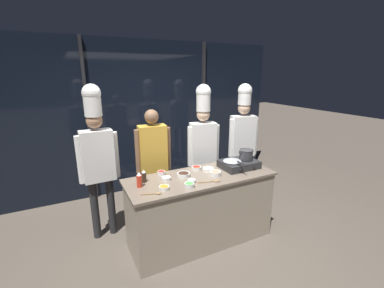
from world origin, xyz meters
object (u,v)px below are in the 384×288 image
at_px(squeeze_bottle_chili, 139,180).
at_px(prep_bowl_bean_sprouts, 192,181).
at_px(squeeze_bottle_soy, 144,176).
at_px(prep_bowl_chicken, 166,178).
at_px(serving_spoon_solid, 155,193).
at_px(prep_bowl_mushrooms, 215,173).
at_px(stock_pot, 246,154).
at_px(prep_bowl_scallions, 189,185).
at_px(chef_line, 243,133).
at_px(frying_pan, 232,160).
at_px(person_guest, 153,156).
at_px(prep_bowl_soy_glaze, 184,174).
at_px(serving_spoon_slotted, 214,181).
at_px(chef_sous, 203,140).
at_px(prep_bowl_chili_flakes, 196,168).
at_px(prep_bowl_carrots, 164,187).
at_px(chef_head, 97,151).
at_px(prep_bowl_shrimp, 208,169).
at_px(portable_stove, 239,164).
at_px(prep_bowl_bell_pepper, 161,173).

bearing_deg(squeeze_bottle_chili, prep_bowl_bean_sprouts, -16.96).
height_order(squeeze_bottle_soy, prep_bowl_chicken, squeeze_bottle_soy).
xyz_separation_m(squeeze_bottle_soy, serving_spoon_solid, (0.01, -0.35, -0.07)).
bearing_deg(prep_bowl_mushrooms, stock_pot, 10.06).
relative_size(prep_bowl_scallions, chef_line, 0.06).
bearing_deg(prep_bowl_chicken, prep_bowl_bean_sprouts, -43.28).
relative_size(frying_pan, person_guest, 0.25).
bearing_deg(prep_bowl_soy_glaze, prep_bowl_chicken, -179.23).
bearing_deg(serving_spoon_solid, person_guest, 72.64).
height_order(prep_bowl_scallions, serving_spoon_solid, prep_bowl_scallions).
xyz_separation_m(prep_bowl_mushrooms, serving_spoon_solid, (-0.83, -0.14, -0.03)).
distance_m(squeeze_bottle_soy, serving_spoon_solid, 0.36).
relative_size(prep_bowl_mushrooms, serving_spoon_slotted, 0.51).
xyz_separation_m(prep_bowl_chicken, prep_bowl_scallions, (0.16, -0.30, 0.01)).
height_order(squeeze_bottle_soy, chef_sous, chef_sous).
relative_size(stock_pot, person_guest, 0.13).
bearing_deg(prep_bowl_chili_flakes, chef_sous, 51.65).
height_order(prep_bowl_carrots, person_guest, person_guest).
relative_size(squeeze_bottle_chili, chef_sous, 0.09).
xyz_separation_m(serving_spoon_slotted, chef_head, (-1.16, 0.90, 0.29)).
height_order(prep_bowl_chicken, serving_spoon_slotted, prep_bowl_chicken).
bearing_deg(stock_pot, prep_bowl_scallions, -165.53).
distance_m(frying_pan, prep_bowl_bean_sprouts, 0.71).
height_order(stock_pot, prep_bowl_scallions, stock_pot).
bearing_deg(prep_bowl_chili_flakes, squeeze_bottle_chili, -167.26).
bearing_deg(prep_bowl_chicken, prep_bowl_chili_flakes, 16.46).
relative_size(prep_bowl_chili_flakes, prep_bowl_bean_sprouts, 1.36).
relative_size(prep_bowl_shrimp, prep_bowl_chicken, 1.32).
xyz_separation_m(squeeze_bottle_soy, prep_bowl_shrimp, (0.85, -0.04, -0.05)).
height_order(portable_stove, frying_pan, frying_pan).
bearing_deg(serving_spoon_slotted, squeeze_bottle_chili, 162.73).
xyz_separation_m(squeeze_bottle_soy, prep_bowl_soy_glaze, (0.48, -0.06, -0.04)).
bearing_deg(prep_bowl_bell_pepper, prep_bowl_scallions, -71.33).
height_order(frying_pan, prep_bowl_scallions, frying_pan).
xyz_separation_m(prep_bowl_bell_pepper, chef_line, (1.56, 0.41, 0.26)).
bearing_deg(prep_bowl_chili_flakes, portable_stove, -19.67).
relative_size(prep_bowl_chicken, prep_bowl_bean_sprouts, 1.18).
relative_size(stock_pot, prep_bowl_bell_pepper, 2.15).
xyz_separation_m(portable_stove, serving_spoon_solid, (-1.26, -0.24, -0.04)).
relative_size(squeeze_bottle_chili, serving_spoon_solid, 0.82).
xyz_separation_m(prep_bowl_bell_pepper, prep_bowl_mushrooms, (0.60, -0.31, 0.00)).
bearing_deg(prep_bowl_bean_sprouts, chef_head, 138.24).
xyz_separation_m(squeeze_bottle_soy, prep_bowl_carrots, (0.14, -0.29, -0.05)).
xyz_separation_m(prep_bowl_bell_pepper, serving_spoon_slotted, (0.48, -0.46, -0.02)).
xyz_separation_m(prep_bowl_carrots, prep_bowl_soy_glaze, (0.34, 0.23, 0.01)).
relative_size(prep_bowl_carrots, prep_bowl_bell_pepper, 1.19).
bearing_deg(prep_bowl_scallions, prep_bowl_carrots, 164.27).
height_order(serving_spoon_solid, person_guest, person_guest).
distance_m(prep_bowl_carrots, prep_bowl_bell_pepper, 0.41).
xyz_separation_m(prep_bowl_shrimp, serving_spoon_solid, (-0.83, -0.32, -0.02)).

